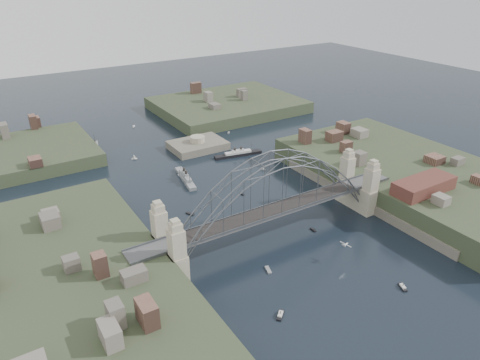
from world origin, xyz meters
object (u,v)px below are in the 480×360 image
(naval_cruiser_near, at_px, (185,178))
(wharf_shed, at_px, (424,186))
(naval_cruiser_far, at_px, (96,149))
(ocean_liner, at_px, (238,154))
(bridge, at_px, (275,197))
(fort_island, at_px, (198,149))

(naval_cruiser_near, bearing_deg, wharf_shed, -50.40)
(naval_cruiser_near, bearing_deg, naval_cruiser_far, 113.31)
(wharf_shed, relative_size, naval_cruiser_near, 1.07)
(wharf_shed, height_order, ocean_liner, wharf_shed)
(wharf_shed, bearing_deg, bridge, 162.35)
(ocean_liner, bearing_deg, fort_island, 123.38)
(naval_cruiser_far, xyz_separation_m, ocean_liner, (46.63, -35.44, -0.14))
(fort_island, distance_m, wharf_shed, 90.48)
(bridge, height_order, naval_cruiser_near, bridge)
(fort_island, bearing_deg, wharf_shed, -69.15)
(wharf_shed, distance_m, naval_cruiser_near, 78.05)
(naval_cruiser_far, bearing_deg, naval_cruiser_near, -66.69)
(wharf_shed, bearing_deg, ocean_liner, 107.69)
(fort_island, bearing_deg, naval_cruiser_near, -125.64)
(bridge, xyz_separation_m, fort_island, (12.00, 70.00, -12.66))
(naval_cruiser_near, xyz_separation_m, naval_cruiser_far, (-19.13, 44.39, 0.02))
(wharf_shed, distance_m, ocean_liner, 72.68)
(bridge, bearing_deg, naval_cruiser_far, 105.23)
(naval_cruiser_near, xyz_separation_m, ocean_liner, (27.50, 8.95, -0.12))
(naval_cruiser_near, relative_size, naval_cruiser_far, 1.11)
(bridge, xyz_separation_m, wharf_shed, (44.00, -14.00, -2.32))
(fort_island, height_order, ocean_liner, fort_island)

